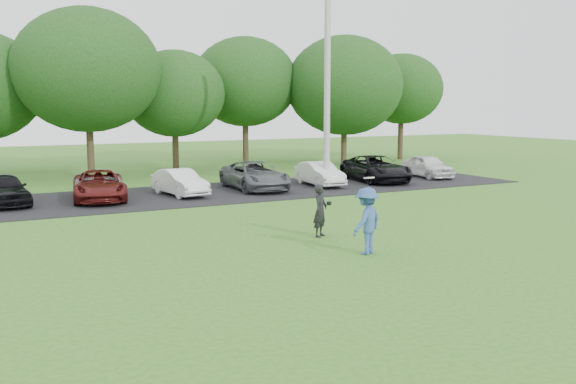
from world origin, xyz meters
The scene contains 7 objects.
ground centered at (0.00, 0.00, 0.00)m, with size 100.00×100.00×0.00m, color #337020.
parking_lot centered at (0.00, 13.00, 0.01)m, with size 32.00×6.50×0.03m, color black.
utility_pole centered at (6.65, 12.38, 4.80)m, with size 0.28×0.28×9.60m, color #ADADA8.
frisbee_player centered at (0.79, 0.75, 0.85)m, with size 1.26×1.05×2.00m.
camera_bystander centered at (0.85, 3.13, 0.76)m, with size 0.66×0.62×1.51m.
parked_cars centered at (-0.19, 13.04, 0.63)m, with size 28.45×4.79×1.25m.
tree_row centered at (1.51, 22.76, 4.91)m, with size 42.39×9.85×8.64m.
Camera 1 is at (-8.37, -12.39, 3.77)m, focal length 40.00 mm.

